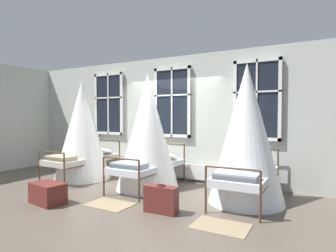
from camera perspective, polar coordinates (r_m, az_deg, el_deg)
ground at (r=6.23m, az=-4.38°, el=-12.69°), size 19.91×19.91×0.00m
back_wall_with_windows at (r=7.12m, az=1.26°, el=1.64°), size 9.45×0.10×3.06m
window_bank at (r=7.03m, az=0.80°, el=-1.93°), size 5.11×0.10×2.73m
cot_first at (r=7.41m, az=-16.95°, el=-1.05°), size 1.38×1.89×2.47m
cot_second at (r=6.14m, az=-4.14°, el=-1.55°), size 1.38×1.88×2.48m
cot_third at (r=5.33m, az=15.59°, el=-1.81°), size 1.38×1.87×2.55m
rug_second at (r=5.32m, az=-11.69°, el=-15.27°), size 0.80×0.57×0.01m
rug_third at (r=4.34m, az=10.64°, el=-19.32°), size 0.80×0.57×0.01m
suitcase_dark at (r=4.75m, az=-1.43°, el=-14.62°), size 0.57×0.23×0.47m
travel_trunk at (r=5.66m, az=-23.17°, el=-12.41°), size 0.69×0.48×0.37m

